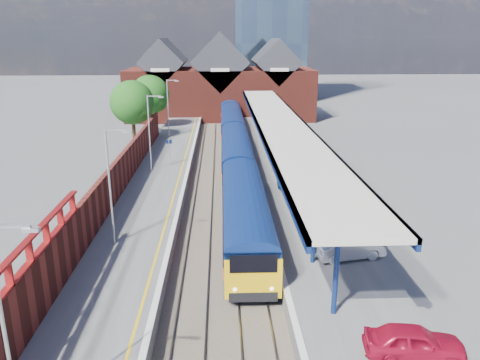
# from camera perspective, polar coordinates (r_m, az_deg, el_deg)

# --- Properties ---
(ground) EXTENTS (240.00, 240.00, 0.00)m
(ground) POSITION_cam_1_polar(r_m,az_deg,el_deg) (51.88, -2.32, 2.59)
(ground) COLOR #5B5B5E
(ground) RESTS_ON ground
(ballast_bed) EXTENTS (6.00, 76.00, 0.06)m
(ballast_bed) POSITION_cam_1_polar(r_m,az_deg,el_deg) (42.26, -2.28, -0.75)
(ballast_bed) COLOR #473D33
(ballast_bed) RESTS_ON ground
(rails) EXTENTS (4.51, 76.00, 0.14)m
(rails) POSITION_cam_1_polar(r_m,az_deg,el_deg) (42.23, -2.29, -0.64)
(rails) COLOR slate
(rails) RESTS_ON ground
(left_platform) EXTENTS (5.00, 76.00, 1.00)m
(left_platform) POSITION_cam_1_polar(r_m,az_deg,el_deg) (42.48, -9.73, -0.23)
(left_platform) COLOR #565659
(left_platform) RESTS_ON ground
(right_platform) EXTENTS (6.00, 76.00, 1.00)m
(right_platform) POSITION_cam_1_polar(r_m,az_deg,el_deg) (42.54, 5.82, -0.05)
(right_platform) COLOR #565659
(right_platform) RESTS_ON ground
(coping_left) EXTENTS (0.30, 76.00, 0.05)m
(coping_left) POSITION_cam_1_polar(r_m,az_deg,el_deg) (42.09, -6.59, 0.49)
(coping_left) COLOR silver
(coping_left) RESTS_ON left_platform
(coping_right) EXTENTS (0.30, 76.00, 0.05)m
(coping_right) POSITION_cam_1_polar(r_m,az_deg,el_deg) (42.09, 1.99, 0.59)
(coping_right) COLOR silver
(coping_right) RESTS_ON right_platform
(yellow_line) EXTENTS (0.14, 76.00, 0.01)m
(yellow_line) POSITION_cam_1_polar(r_m,az_deg,el_deg) (42.14, -7.40, 0.45)
(yellow_line) COLOR yellow
(yellow_line) RESTS_ON left_platform
(train) EXTENTS (2.89, 65.91, 3.45)m
(train) POSITION_cam_1_polar(r_m,az_deg,el_deg) (54.08, -0.77, 5.50)
(train) COLOR navy
(train) RESTS_ON ground
(canopy) EXTENTS (4.50, 52.00, 4.48)m
(canopy) POSITION_cam_1_polar(r_m,az_deg,el_deg) (43.24, 4.96, 6.74)
(canopy) COLOR navy
(canopy) RESTS_ON right_platform
(lamp_post_a) EXTENTS (1.48, 0.18, 7.00)m
(lamp_post_a) POSITION_cam_1_polar(r_m,az_deg,el_deg) (15.93, -26.55, -14.85)
(lamp_post_a) COLOR #A5A8AA
(lamp_post_a) RESTS_ON left_platform
(lamp_post_b) EXTENTS (1.48, 0.18, 7.00)m
(lamp_post_b) POSITION_cam_1_polar(r_m,az_deg,el_deg) (28.15, -15.37, 0.03)
(lamp_post_b) COLOR #A5A8AA
(lamp_post_b) RESTS_ON left_platform
(lamp_post_c) EXTENTS (1.48, 0.18, 7.00)m
(lamp_post_c) POSITION_cam_1_polar(r_m,az_deg,el_deg) (43.46, -10.84, 6.20)
(lamp_post_c) COLOR #A5A8AA
(lamp_post_c) RESTS_ON left_platform
(lamp_post_d) EXTENTS (1.48, 0.18, 7.00)m
(lamp_post_d) POSITION_cam_1_polar(r_m,az_deg,el_deg) (59.13, -8.66, 9.13)
(lamp_post_d) COLOR #A5A8AA
(lamp_post_d) RESTS_ON left_platform
(platform_sign) EXTENTS (0.55, 0.08, 2.50)m
(platform_sign) POSITION_cam_1_polar(r_m,az_deg,el_deg) (45.69, -8.64, 3.89)
(platform_sign) COLOR #A5A8AA
(platform_sign) RESTS_ON left_platform
(brick_wall) EXTENTS (0.35, 50.00, 3.86)m
(brick_wall) POSITION_cam_1_polar(r_m,az_deg,el_deg) (36.29, -15.19, -0.36)
(brick_wall) COLOR #5E2018
(brick_wall) RESTS_ON left_platform
(station_building) EXTENTS (30.00, 12.12, 13.78)m
(station_building) POSITION_cam_1_polar(r_m,az_deg,el_deg) (78.60, -2.42, 11.56)
(station_building) COLOR #5E2018
(station_building) RESTS_ON ground
(tree_near) EXTENTS (5.20, 5.20, 8.10)m
(tree_near) POSITION_cam_1_polar(r_m,az_deg,el_deg) (57.60, -12.88, 9.05)
(tree_near) COLOR #382314
(tree_near) RESTS_ON ground
(tree_far) EXTENTS (5.20, 5.20, 8.10)m
(tree_far) POSITION_cam_1_polar(r_m,az_deg,el_deg) (65.27, -10.78, 10.07)
(tree_far) COLOR #382314
(tree_far) RESTS_ON ground
(parked_car_red) EXTENTS (3.99, 2.00, 1.30)m
(parked_car_red) POSITION_cam_1_polar(r_m,az_deg,el_deg) (20.26, 20.48, -18.01)
(parked_car_red) COLOR #AB0E2A
(parked_car_red) RESTS_ON right_platform
(parked_car_silver) EXTENTS (4.16, 2.17, 1.30)m
(parked_car_silver) POSITION_cam_1_polar(r_m,az_deg,el_deg) (27.17, 13.18, -7.97)
(parked_car_silver) COLOR #BCBCC1
(parked_car_silver) RESTS_ON right_platform
(parked_car_dark) EXTENTS (4.45, 3.22, 1.20)m
(parked_car_dark) POSITION_cam_1_polar(r_m,az_deg,el_deg) (29.52, 12.77, -5.99)
(parked_car_dark) COLOR black
(parked_car_dark) RESTS_ON right_platform
(parked_car_blue) EXTENTS (4.58, 3.22, 1.16)m
(parked_car_blue) POSITION_cam_1_polar(r_m,az_deg,el_deg) (38.16, 7.75, -0.43)
(parked_car_blue) COLOR navy
(parked_car_blue) RESTS_ON right_platform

